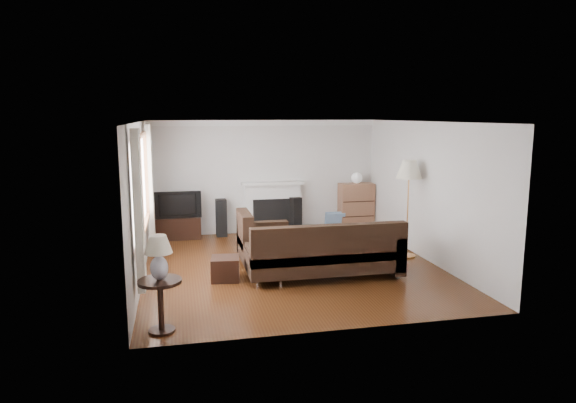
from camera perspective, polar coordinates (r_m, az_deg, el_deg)
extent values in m
cube|color=#4A2510|center=(9.04, 0.41, -7.20)|extent=(5.10, 5.60, 0.04)
cube|color=white|center=(8.65, 0.43, 8.85)|extent=(5.10, 5.60, 0.04)
cube|color=silver|center=(11.43, -2.60, 2.75)|extent=(5.00, 0.04, 2.50)
cube|color=silver|center=(6.15, 6.03, -3.27)|extent=(5.00, 0.04, 2.50)
cube|color=silver|center=(8.57, -16.12, 0.07)|extent=(0.04, 5.50, 2.50)
cube|color=silver|center=(9.61, 15.12, 1.12)|extent=(0.04, 5.50, 2.50)
cube|color=brown|center=(8.33, -15.96, 1.89)|extent=(0.12, 2.74, 1.54)
cube|color=beige|center=(6.85, -16.26, -1.00)|extent=(0.10, 0.35, 2.10)
cube|color=beige|center=(9.85, -15.08, 2.20)|extent=(0.10, 0.35, 2.10)
cube|color=white|center=(11.45, -1.74, -0.65)|extent=(1.40, 0.26, 1.15)
cube|color=black|center=(11.20, -12.08, -2.87)|extent=(0.94, 0.42, 0.47)
imported|color=black|center=(11.10, -12.17, -0.26)|extent=(0.98, 0.13, 0.57)
cube|color=black|center=(11.25, -7.42, -1.80)|extent=(0.23, 0.27, 0.81)
cube|color=black|center=(11.50, 0.76, -1.49)|extent=(0.30, 0.32, 0.80)
cube|color=brown|center=(11.85, 7.57, -0.56)|extent=(0.78, 0.37, 1.07)
sphere|color=white|center=(11.76, 7.64, 2.60)|extent=(0.25, 0.25, 0.25)
cube|color=black|center=(8.40, 3.95, -5.43)|extent=(2.72, 1.98, 0.88)
cube|color=#A66E4F|center=(9.68, 0.63, -4.78)|extent=(1.20, 0.90, 0.42)
cube|color=black|center=(8.33, -6.98, -7.41)|extent=(0.49, 0.49, 0.37)
cube|color=#C88745|center=(9.68, 13.16, -0.83)|extent=(0.50, 0.50, 1.81)
cube|color=black|center=(6.53, -13.95, -11.18)|extent=(0.53, 0.53, 0.66)
cube|color=silver|center=(6.34, -14.17, -6.11)|extent=(0.33, 0.33, 0.54)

